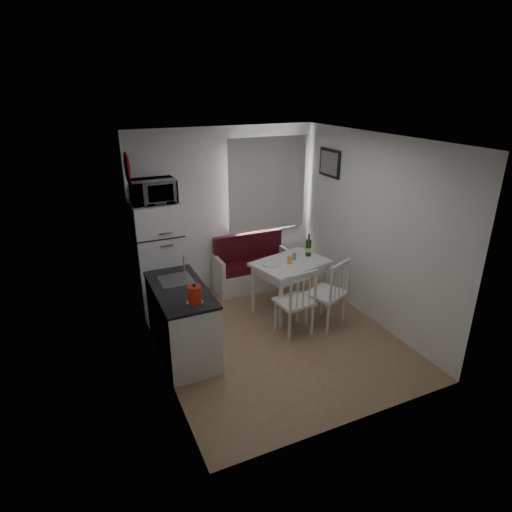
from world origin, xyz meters
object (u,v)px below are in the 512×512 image
at_px(microwave, 153,191).
at_px(kettle, 195,294).
at_px(fridge, 159,257).
at_px(dining_table, 291,267).
at_px(chair_left, 298,296).
at_px(wine_bottle, 309,245).
at_px(kitchen_counter, 182,320).
at_px(chair_right, 331,288).
at_px(bench, 252,270).

bearing_deg(microwave, kettle, -88.97).
height_order(fridge, microwave, microwave).
bearing_deg(fridge, dining_table, -25.97).
xyz_separation_m(chair_left, kettle, (-1.45, -0.21, 0.43)).
height_order(kettle, wine_bottle, kettle).
distance_m(kitchen_counter, dining_table, 1.81).
bearing_deg(chair_left, dining_table, 64.48).
relative_size(dining_table, kettle, 4.84).
bearing_deg(kettle, microwave, 91.03).
bearing_deg(chair_left, chair_right, -5.43).
height_order(fridge, wine_bottle, fridge).
xyz_separation_m(dining_table, wine_bottle, (0.35, 0.10, 0.26)).
bearing_deg(kettle, chair_right, 6.15).
xyz_separation_m(kitchen_counter, wine_bottle, (2.10, 0.50, 0.50)).
height_order(fridge, kettle, fridge).
bearing_deg(microwave, chair_right, -36.51).
relative_size(microwave, kettle, 2.39).
height_order(bench, dining_table, bench).
relative_size(kitchen_counter, kettle, 5.37).
relative_size(chair_left, wine_bottle, 1.51).
distance_m(chair_right, kettle, 2.00).
distance_m(chair_right, fridge, 2.50).
xyz_separation_m(dining_table, chair_left, (-0.25, -0.67, -0.10)).
height_order(chair_left, microwave, microwave).
bearing_deg(chair_left, kitchen_counter, 164.87).
bearing_deg(fridge, wine_bottle, -19.64).
bearing_deg(kitchen_counter, bench, 41.12).
distance_m(kettle, wine_bottle, 2.27).
height_order(bench, chair_left, chair_left).
relative_size(bench, chair_left, 2.42).
bearing_deg(wine_bottle, kettle, -154.38).
bearing_deg(dining_table, bench, 87.35).
distance_m(kitchen_counter, fridge, 1.30).
relative_size(kitchen_counter, chair_left, 2.56).
distance_m(kitchen_counter, microwave, 1.81).
bearing_deg(microwave, fridge, 90.00).
bearing_deg(kettle, kitchen_counter, 95.89).
xyz_separation_m(chair_right, wine_bottle, (0.10, 0.77, 0.34)).
xyz_separation_m(kitchen_counter, dining_table, (1.75, 0.40, 0.24)).
bearing_deg(fridge, bench, 4.07).
xyz_separation_m(bench, kettle, (-1.50, -1.83, 0.73)).
relative_size(dining_table, chair_left, 2.30).
bearing_deg(chair_right, fridge, 119.56).
xyz_separation_m(microwave, wine_bottle, (2.08, -0.69, -0.87)).
height_order(chair_right, fridge, fridge).
height_order(dining_table, fridge, fridge).
distance_m(bench, wine_bottle, 1.21).
relative_size(kitchen_counter, dining_table, 1.11).
distance_m(bench, fridge, 1.62).
bearing_deg(dining_table, chair_left, -124.90).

